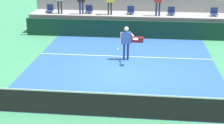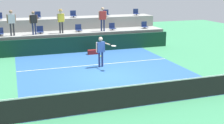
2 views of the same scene
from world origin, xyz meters
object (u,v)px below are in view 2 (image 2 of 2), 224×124
(spectator_with_hat, at_px, (61,19))
(tennis_ball, at_px, (101,56))
(stadium_chair_lower_right, at_px, (112,27))
(spectator_in_white, at_px, (34,21))
(stadium_chair_lower_left, at_px, (40,30))
(stadium_chair_upper_left, at_px, (38,16))
(stadium_chair_upper_far_right, at_px, (136,13))
(spectator_in_grey, at_px, (11,20))
(stadium_chair_upper_right, at_px, (106,13))
(stadium_chair_lower_far_left, at_px, (0,32))
(equipment_bag, at_px, (93,52))
(stadium_chair_lower_far_right, at_px, (145,26))
(stadium_chair_lower_center, at_px, (79,29))
(tennis_player, at_px, (101,49))
(spectator_leaning_on_rail, at_px, (103,17))
(stadium_chair_upper_center, at_px, (73,15))

(spectator_with_hat, distance_m, tennis_ball, 6.23)
(stadium_chair_lower_right, distance_m, spectator_in_white, 5.79)
(stadium_chair_lower_left, relative_size, stadium_chair_upper_left, 1.00)
(stadium_chair_upper_far_right, xyz_separation_m, spectator_in_grey, (-9.84, -2.18, -0.04))
(stadium_chair_upper_right, height_order, spectator_in_grey, spectator_in_grey)
(spectator_in_white, bearing_deg, stadium_chair_upper_right, 20.55)
(stadium_chair_lower_far_left, bearing_deg, equipment_bag, -19.97)
(stadium_chair_lower_far_right, bearing_deg, spectator_with_hat, -176.65)
(stadium_chair_upper_right, bearing_deg, stadium_chair_upper_left, 180.00)
(stadium_chair_lower_left, distance_m, equipment_bag, 4.09)
(stadium_chair_lower_center, bearing_deg, tennis_player, -89.04)
(stadium_chair_lower_center, height_order, stadium_chair_upper_right, stadium_chair_upper_right)
(stadium_chair_upper_left, relative_size, spectator_with_hat, 0.31)
(stadium_chair_upper_right, bearing_deg, tennis_player, -109.85)
(tennis_player, height_order, spectator_in_grey, spectator_in_grey)
(stadium_chair_upper_right, bearing_deg, stadium_chair_upper_far_right, 0.00)
(stadium_chair_upper_left, relative_size, stadium_chair_upper_far_right, 1.00)
(stadium_chair_lower_right, relative_size, spectator_in_grey, 0.31)
(stadium_chair_upper_right, height_order, spectator_in_white, spectator_in_white)
(stadium_chair_lower_right, height_order, equipment_bag, stadium_chair_lower_right)
(spectator_leaning_on_rail, bearing_deg, stadium_chair_lower_right, 23.90)
(stadium_chair_lower_right, bearing_deg, spectator_with_hat, -174.37)
(stadium_chair_lower_far_right, distance_m, spectator_in_grey, 9.84)
(stadium_chair_lower_center, xyz_separation_m, stadium_chair_lower_far_right, (5.25, 0.00, 0.00))
(tennis_player, height_order, spectator_in_white, spectator_in_white)
(spectator_leaning_on_rail, bearing_deg, stadium_chair_upper_far_right, 31.43)
(spectator_leaning_on_rail, relative_size, tennis_ball, 25.44)
(stadium_chair_upper_right, xyz_separation_m, spectator_in_white, (-5.82, -2.18, -0.12))
(stadium_chair_lower_left, bearing_deg, tennis_player, -62.33)
(spectator_with_hat, bearing_deg, stadium_chair_upper_center, 58.84)
(spectator_with_hat, bearing_deg, spectator_leaning_on_rail, -0.00)
(stadium_chair_lower_center, height_order, tennis_ball, stadium_chair_lower_center)
(spectator_leaning_on_rail, bearing_deg, stadium_chair_lower_left, 175.06)
(stadium_chair_lower_center, bearing_deg, tennis_ball, -92.17)
(stadium_chair_upper_right, distance_m, equipment_bag, 4.98)
(equipment_bag, bearing_deg, tennis_ball, -100.13)
(tennis_player, xyz_separation_m, spectator_leaning_on_rail, (1.63, 4.99, 1.24))
(stadium_chair_upper_far_right, bearing_deg, stadium_chair_upper_center, 180.00)
(stadium_chair_lower_right, bearing_deg, stadium_chair_upper_right, 87.01)
(tennis_ball, bearing_deg, stadium_chair_lower_left, 111.32)
(stadium_chair_upper_right, xyz_separation_m, equipment_bag, (-2.16, -3.93, -2.16))
(spectator_in_white, distance_m, equipment_bag, 4.54)
(stadium_chair_lower_left, height_order, stadium_chair_upper_center, stadium_chair_upper_center)
(stadium_chair_lower_far_left, xyz_separation_m, stadium_chair_lower_center, (5.35, 0.00, 0.00))
(stadium_chair_lower_center, height_order, spectator_leaning_on_rail, spectator_leaning_on_rail)
(spectator_in_white, bearing_deg, stadium_chair_upper_far_right, 14.51)
(spectator_with_hat, bearing_deg, tennis_ball, -79.86)
(stadium_chair_lower_left, bearing_deg, stadium_chair_lower_right, 0.00)
(stadium_chair_upper_right, xyz_separation_m, tennis_ball, (-2.92, -8.16, -1.43))
(stadium_chair_lower_far_left, xyz_separation_m, stadium_chair_lower_left, (2.62, 0.00, 0.00))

